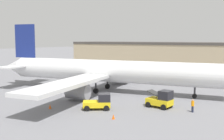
{
  "coord_description": "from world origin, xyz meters",
  "views": [
    {
      "loc": [
        26.11,
        -38.54,
        8.89
      ],
      "look_at": [
        0.0,
        0.0,
        3.71
      ],
      "focal_mm": 45.0,
      "sensor_mm": 36.0,
      "label": 1
    }
  ],
  "objects_px": {
    "ground_crew_worker": "(193,105)",
    "baggage_tug": "(99,102)",
    "airplane": "(106,71)",
    "belt_loader_truck": "(161,99)",
    "safety_cone_far": "(50,107)",
    "safety_cone_near": "(113,117)"
  },
  "relations": [
    {
      "from": "ground_crew_worker",
      "to": "baggage_tug",
      "type": "bearing_deg",
      "value": -113.19
    },
    {
      "from": "airplane",
      "to": "belt_loader_truck",
      "type": "height_order",
      "value": "airplane"
    },
    {
      "from": "ground_crew_worker",
      "to": "safety_cone_far",
      "type": "distance_m",
      "value": 17.85
    },
    {
      "from": "airplane",
      "to": "baggage_tug",
      "type": "xyz_separation_m",
      "value": [
        6.27,
        -10.41,
        -2.49
      ]
    },
    {
      "from": "airplane",
      "to": "ground_crew_worker",
      "type": "height_order",
      "value": "airplane"
    },
    {
      "from": "belt_loader_truck",
      "to": "safety_cone_near",
      "type": "xyz_separation_m",
      "value": [
        -2.21,
        -7.82,
        -0.82
      ]
    },
    {
      "from": "airplane",
      "to": "baggage_tug",
      "type": "height_order",
      "value": "airplane"
    },
    {
      "from": "airplane",
      "to": "safety_cone_near",
      "type": "distance_m",
      "value": 16.89
    },
    {
      "from": "baggage_tug",
      "to": "belt_loader_truck",
      "type": "bearing_deg",
      "value": 3.21
    },
    {
      "from": "ground_crew_worker",
      "to": "safety_cone_near",
      "type": "xyz_separation_m",
      "value": [
        -6.33,
        -7.86,
        -0.59
      ]
    },
    {
      "from": "safety_cone_far",
      "to": "belt_loader_truck",
      "type": "bearing_deg",
      "value": 36.14
    },
    {
      "from": "airplane",
      "to": "belt_loader_truck",
      "type": "bearing_deg",
      "value": -34.31
    },
    {
      "from": "baggage_tug",
      "to": "safety_cone_near",
      "type": "distance_m",
      "value": 4.81
    },
    {
      "from": "airplane",
      "to": "belt_loader_truck",
      "type": "relative_size",
      "value": 13.17
    },
    {
      "from": "baggage_tug",
      "to": "safety_cone_near",
      "type": "relative_size",
      "value": 6.96
    },
    {
      "from": "ground_crew_worker",
      "to": "baggage_tug",
      "type": "distance_m",
      "value": 11.52
    },
    {
      "from": "airplane",
      "to": "safety_cone_far",
      "type": "bearing_deg",
      "value": -97.79
    },
    {
      "from": "airplane",
      "to": "safety_cone_near",
      "type": "xyz_separation_m",
      "value": [
        10.22,
        -13.07,
        -3.16
      ]
    },
    {
      "from": "baggage_tug",
      "to": "safety_cone_far",
      "type": "xyz_separation_m",
      "value": [
        -5.4,
        -3.29,
        -0.66
      ]
    },
    {
      "from": "ground_crew_worker",
      "to": "baggage_tug",
      "type": "xyz_separation_m",
      "value": [
        -10.28,
        -5.2,
        0.07
      ]
    },
    {
      "from": "belt_loader_truck",
      "to": "safety_cone_near",
      "type": "distance_m",
      "value": 8.16
    },
    {
      "from": "airplane",
      "to": "baggage_tug",
      "type": "distance_m",
      "value": 12.4
    }
  ]
}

